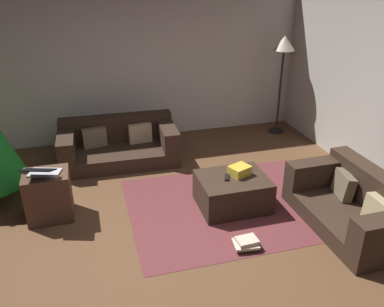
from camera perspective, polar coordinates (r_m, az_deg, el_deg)
ground_plane at (r=4.56m, az=-4.15°, el=-12.39°), size 6.40×6.40×0.00m
rear_partition at (r=6.89m, az=-9.99°, el=12.49°), size 6.40×0.12×2.60m
couch_left at (r=6.33m, az=-10.45°, el=1.32°), size 1.78×0.97×0.64m
couch_right at (r=5.05m, az=22.37°, el=-6.80°), size 0.90×1.55×0.64m
ottoman at (r=5.07m, az=5.79°, el=-5.45°), size 0.85×0.69×0.40m
gift_box at (r=5.02m, az=6.81°, el=-2.42°), size 0.30×0.28×0.12m
tv_remote at (r=4.95m, az=5.00°, el=-3.40°), size 0.11×0.17×0.02m
side_table at (r=5.09m, az=-19.75°, el=-5.64°), size 0.52×0.44×0.59m
laptop at (r=4.88m, az=-20.56°, el=-2.45°), size 0.44×0.45×0.17m
book_stack at (r=4.47m, az=7.83°, el=-12.63°), size 0.31×0.24×0.12m
corner_lamp at (r=7.14m, az=12.96°, el=14.06°), size 0.36×0.36×1.72m
area_rug at (r=5.18m, az=5.70°, el=-7.34°), size 2.60×2.00×0.01m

